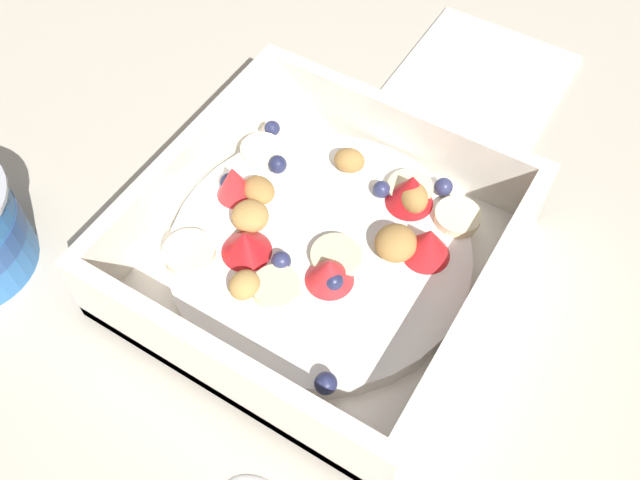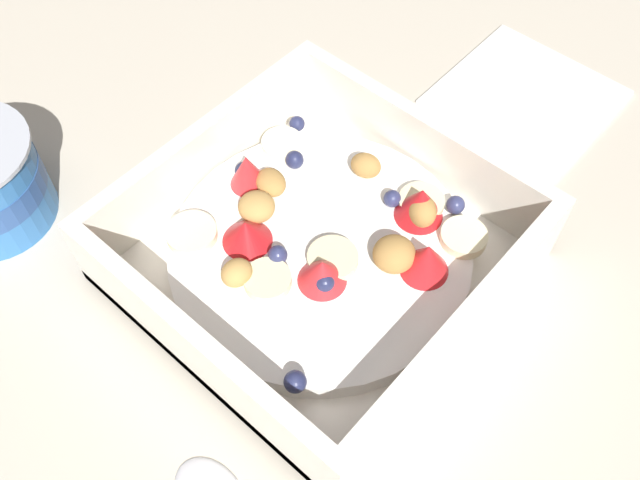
{
  "view_description": "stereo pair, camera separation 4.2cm",
  "coord_description": "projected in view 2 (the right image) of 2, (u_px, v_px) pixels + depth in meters",
  "views": [
    {
      "loc": [
        -0.22,
        -0.13,
        0.38
      ],
      "look_at": [
        -0.02,
        -0.01,
        0.03
      ],
      "focal_mm": 38.85,
      "sensor_mm": 36.0,
      "label": 1
    },
    {
      "loc": [
        -0.2,
        -0.16,
        0.38
      ],
      "look_at": [
        -0.02,
        -0.01,
        0.03
      ],
      "focal_mm": 38.85,
      "sensor_mm": 36.0,
      "label": 2
    }
  ],
  "objects": [
    {
      "name": "ground_plane",
      "position": [
        334.0,
        243.0,
        0.46
      ],
      "size": [
        2.4,
        2.4,
        0.0
      ],
      "primitive_type": "plane",
      "color": "beige"
    },
    {
      "name": "fruit_bowl",
      "position": [
        322.0,
        248.0,
        0.43
      ],
      "size": [
        0.21,
        0.21,
        0.06
      ],
      "color": "white",
      "rests_on": "ground"
    },
    {
      "name": "folded_napkin",
      "position": [
        526.0,
        96.0,
        0.53
      ],
      "size": [
        0.12,
        0.12,
        0.01
      ],
      "primitive_type": "cube",
      "rotation": [
        0.0,
        0.0,
        -0.0
      ],
      "color": "white",
      "rests_on": "ground"
    }
  ]
}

